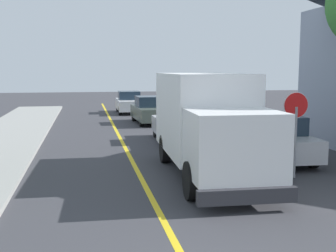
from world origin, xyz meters
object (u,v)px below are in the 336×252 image
Objects in this scene: parked_car_far at (129,103)px; stop_sign at (296,118)px; box_truck at (207,119)px; parked_car_near at (177,125)px; parked_van_across at (275,139)px; parked_car_mid at (150,111)px.

parked_car_far is 21.09m from stop_sign.
box_truck is 6.41m from parked_car_near.
box_truck is 1.64× the size of parked_car_near.
parked_car_far is (-0.84, 13.63, 0.00)m from parked_car_near.
parked_car_near is 0.99× the size of parked_van_across.
parked_van_across is at bearing 78.02° from stop_sign.
parked_car_near is 7.04m from parked_car_mid.
box_truck reaches higher than parked_car_near.
parked_car_near is 1.00× the size of parked_car_far.
box_truck is at bearing -93.57° from parked_car_near.
box_truck is at bearing -152.57° from parked_van_across.
stop_sign is at bearing -80.56° from parked_car_mid.
parked_van_across is (2.90, -11.76, 0.00)m from parked_car_mid.
box_truck reaches higher than parked_car_far.
stop_sign is (2.54, -0.90, 0.09)m from box_truck.
parked_car_mid is at bearing 91.81° from parked_car_near.
parked_car_far is at bearing 98.15° from stop_sign.
box_truck is at bearing -88.73° from parked_car_far.
parked_car_far is at bearing 95.32° from parked_car_mid.
parked_car_far is (-0.62, 6.60, 0.00)m from parked_car_mid.
box_truck is 2.74× the size of stop_sign.
parked_car_near and parked_van_across have the same top height.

